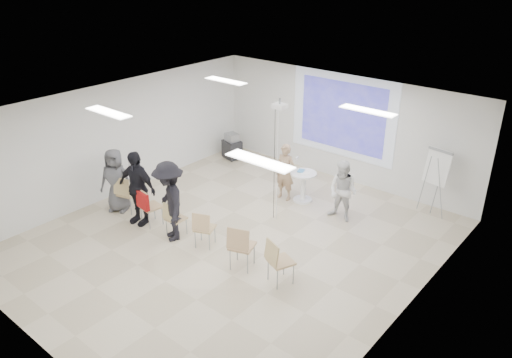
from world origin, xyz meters
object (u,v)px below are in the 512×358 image
Objects in this scene: player_left at (285,169)px; chair_far_left at (126,191)px; chair_center at (203,227)px; av_cart at (232,147)px; chair_left_inner at (173,217)px; pedestal_table at (303,185)px; audience_mid at (169,196)px; chair_right_far at (277,259)px; audience_outer at (115,177)px; flipchart_easel at (437,168)px; laptop at (177,217)px; audience_left at (136,183)px; player_right at (343,188)px; chair_right_inner at (241,244)px; chair_left_mid at (148,204)px.

player_left reaches higher than chair_far_left.
av_cart is at bearing 102.49° from chair_center.
chair_far_left is 1.14× the size of chair_left_inner.
chair_far_left reaches higher than av_cart.
pedestal_table is 3.68m from audience_mid.
chair_center is 0.91× the size of chair_right_far.
audience_outer reaches higher than flipchart_easel.
audience_left is (-1.13, -0.18, 0.59)m from laptop.
audience_mid is at bearing -20.54° from chair_far_left.
audience_mid is (-1.21, -3.43, 0.60)m from pedestal_table.
chair_right_far is at bearing 177.43° from laptop.
player_right is 3.47m from chair_center.
audience_left is at bearing -178.17° from chair_left_inner.
chair_far_left is at bearing -153.35° from audience_mid.
chair_right_far reaches higher than av_cart.
chair_right_inner is at bearing -76.58° from pedestal_table.
audience_left is 0.99× the size of audience_mid.
player_right is 1.74× the size of chair_right_far.
laptop is at bearing 17.93° from chair_left_mid.
chair_right_far is at bearing 10.33° from chair_left_mid.
chair_left_mid is 1.26m from audience_outer.
chair_left_inner is 0.56m from audience_mid.
player_right is at bearing 19.06° from chair_far_left.
chair_right_inner is at bearing -31.02° from av_cart.
audience_left is at bearing -164.84° from chair_left_mid.
av_cart is at bearing 146.57° from audience_mid.
chair_center is 0.87× the size of chair_right_inner.
flipchart_easel reaches higher than chair_far_left.
audience_mid is (1.15, -0.00, 0.01)m from audience_left.
flipchart_easel reaches higher than player_right.
chair_left_inner is at bearing -4.13° from audience_left.
player_right is at bearing 38.24° from chair_center.
chair_center is 2.93m from audience_outer.
player_right reaches higher than laptop.
chair_far_left is 3.80m from chair_right_inner.
av_cart is (-6.23, -0.46, -0.88)m from flipchart_easel.
audience_left is (-3.64, -3.22, 0.21)m from player_right.
player_left is 4.26m from audience_outer.
player_right is 3.18m from chair_right_inner.
chair_right_inner is at bearing 32.97° from audience_mid.
chair_left_inner is at bearing -156.02° from chair_right_far.
player_right is (1.73, -0.02, -0.02)m from player_left.
chair_left_mid is 0.98× the size of chair_right_far.
pedestal_table is 3.52m from av_cart.
player_left is at bearing -107.06° from laptop.
laptop is 0.38× the size of av_cart.
pedestal_table is 1.01× the size of chair_left_inner.
chair_right_far is at bearing -23.18° from chair_center.
chair_far_left is at bearing -130.10° from flipchart_easel.
av_cart is at bearing 114.49° from chair_right_inner.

